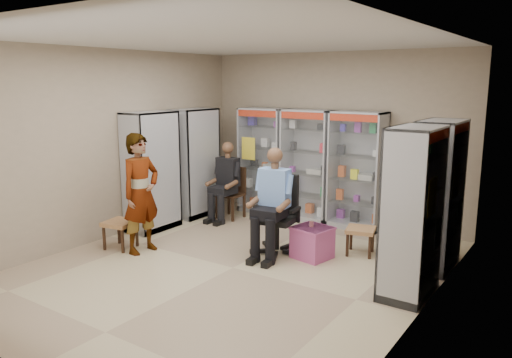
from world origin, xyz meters
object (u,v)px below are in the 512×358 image
Objects in this scene: office_chair at (277,215)px; cabinet_right_near at (412,213)px; seated_shopkeeper at (275,205)px; woven_stool_a at (360,241)px; pink_trunk at (312,242)px; woven_stool_b at (121,234)px; standing_man at (141,193)px; cabinet_back_mid at (308,165)px; cabinet_right_far at (438,195)px; wooden_chair at (231,193)px; cabinet_back_right at (357,171)px; cabinet_left_near at (151,171)px; cabinet_back_left at (264,161)px; cabinet_left_far at (195,163)px.

cabinet_right_near is at bearing -15.95° from office_chair.
seated_shopkeeper reaches higher than woven_stool_a.
pink_trunk is (-1.53, 0.46, -0.77)m from cabinet_right_near.
woven_stool_b is 0.24× the size of standing_man.
seated_shopkeeper is at bearing -96.84° from office_chair.
cabinet_back_mid is 5.02× the size of woven_stool_a.
cabinet_right_far reaches higher than wooden_chair.
wooden_chair is (-2.15, -0.73, -0.53)m from cabinet_back_right.
cabinet_left_near reaches higher than woven_stool_b.
cabinet_right_far is 4.70× the size of woven_stool_b.
cabinet_left_far is at bearing -135.00° from cabinet_back_left.
cabinet_back_left is 2.45m from office_chair.
woven_stool_b is (-2.08, -1.13, -0.37)m from office_chair.
standing_man is at bearing -156.57° from seated_shopkeeper.
woven_stool_a is 3.28m from standing_man.
cabinet_back_left is at bearing 120.43° from seated_shopkeeper.
cabinet_right_far reaches higher than standing_man.
office_chair is at bearing -74.29° from cabinet_back_mid.
cabinet_back_right is at bearing 18.75° from wooden_chair.
cabinet_left_far is 5.02× the size of woven_stool_a.
seated_shopkeeper reaches higher than woven_stool_b.
seated_shopkeeper is (2.41, -1.02, -0.26)m from cabinet_left_far.
woven_stool_b reaches higher than woven_stool_a.
cabinet_back_mid is 2.13× the size of wooden_chair.
cabinet_back_right is 1.98m from cabinet_right_far.
cabinet_back_right is 3.62m from standing_man.
standing_man is (0.72, -0.91, -0.12)m from cabinet_left_near.
cabinet_back_left is at bearing 138.49° from pink_trunk.
cabinet_back_left reaches higher than wooden_chair.
seated_shopkeeper is 0.84× the size of standing_man.
pink_trunk is 2.89m from woven_stool_b.
cabinet_back_right is 1.13× the size of standing_man.
office_chair is at bearing -52.02° from cabinet_back_left.
wooden_chair reaches higher than woven_stool_b.
seated_shopkeeper is 2.41m from woven_stool_b.
cabinet_back_right is 1.99m from office_chair.
wooden_chair is at bearing 169.55° from woven_stool_a.
cabinet_back_left is 2.47m from seated_shopkeeper.
woven_stool_b is (-3.11, -1.79, 0.01)m from woven_stool_a.
cabinet_back_left is 2.79m from pink_trunk.
wooden_chair is at bearing 68.36° from cabinet_right_near.
cabinet_back_right is (1.90, 0.00, 0.00)m from cabinet_back_left.
cabinet_back_mid is 2.04m from seated_shopkeeper.
office_chair is 2.44× the size of pink_trunk.
cabinet_back_mid is 3.49m from woven_stool_b.
cabinet_left_near is at bearing 175.02° from seated_shopkeeper.
woven_stool_b is at bearing -98.65° from wooden_chair.
wooden_chair is at bearing 155.15° from pink_trunk.
wooden_chair reaches higher than pink_trunk.
cabinet_left_far is 1.13× the size of standing_man.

